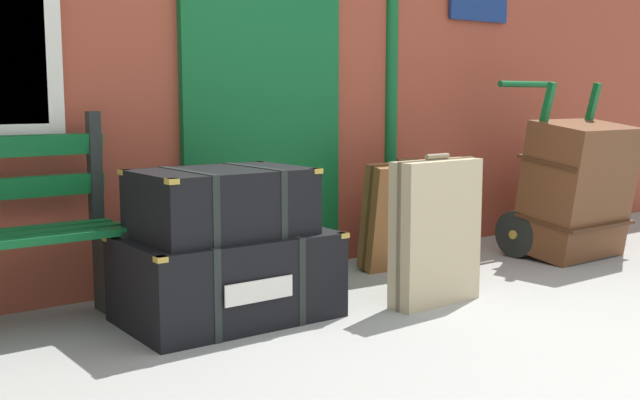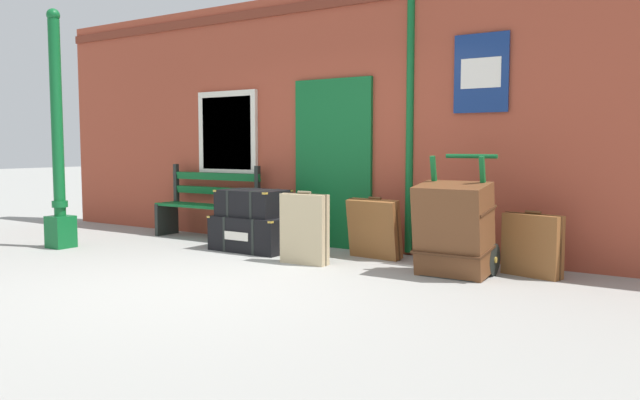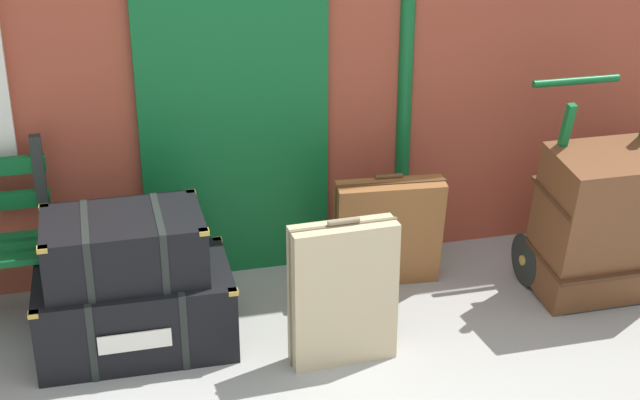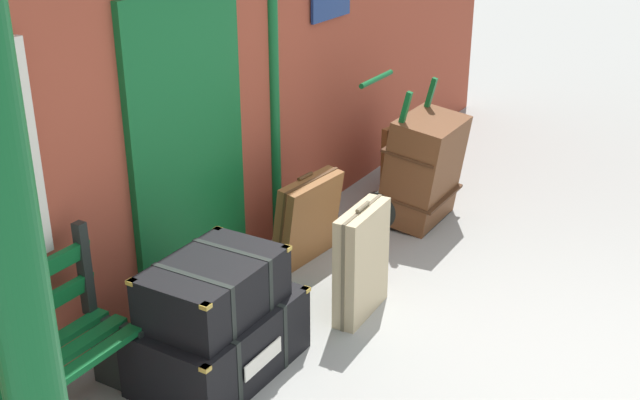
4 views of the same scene
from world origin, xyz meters
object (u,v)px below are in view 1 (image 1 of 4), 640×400
at_px(steamer_trunk_base, 227,276).
at_px(porters_trolley, 553,215).
at_px(suitcase_olive, 408,215).
at_px(suitcase_slate, 578,199).
at_px(suitcase_umber, 436,232).
at_px(steamer_trunk_middle, 222,202).
at_px(large_brown_trunk, 577,189).

height_order(steamer_trunk_base, porters_trolley, porters_trolley).
xyz_separation_m(suitcase_olive, suitcase_slate, (1.76, -0.02, -0.03)).
bearing_deg(suitcase_olive, steamer_trunk_base, -168.94).
distance_m(porters_trolley, suitcase_slate, 0.69).
relative_size(steamer_trunk_base, suitcase_umber, 1.28).
bearing_deg(steamer_trunk_middle, suitcase_slate, 4.78).
bearing_deg(steamer_trunk_base, large_brown_trunk, -3.48).
distance_m(porters_trolley, suitcase_olive, 1.15).
bearing_deg(suitcase_umber, suitcase_slate, 16.95).
distance_m(steamer_trunk_middle, large_brown_trunk, 2.64).
distance_m(suitcase_olive, suitcase_umber, 0.85).
xyz_separation_m(steamer_trunk_middle, porters_trolley, (2.63, 0.02, -0.31)).
bearing_deg(porters_trolley, steamer_trunk_middle, -179.49).
distance_m(steamer_trunk_base, porters_trolley, 2.61).
distance_m(porters_trolley, large_brown_trunk, 0.26).
relative_size(steamer_trunk_middle, suitcase_olive, 1.16).
bearing_deg(suitcase_slate, porters_trolley, -158.76).
bearing_deg(steamer_trunk_middle, large_brown_trunk, -3.32).
xyz_separation_m(large_brown_trunk, suitcase_umber, (-1.59, -0.25, -0.09)).
distance_m(steamer_trunk_base, suitcase_slate, 3.26).
bearing_deg(suitcase_slate, steamer_trunk_base, -175.28).
height_order(large_brown_trunk, suitcase_umber, large_brown_trunk).
height_order(large_brown_trunk, suitcase_slate, large_brown_trunk).
bearing_deg(suitcase_umber, large_brown_trunk, 9.08).
relative_size(porters_trolley, large_brown_trunk, 1.28).
distance_m(steamer_trunk_base, steamer_trunk_middle, 0.37).
relative_size(steamer_trunk_middle, suitcase_slate, 1.25).
height_order(porters_trolley, suitcase_umber, porters_trolley).
xyz_separation_m(steamer_trunk_middle, large_brown_trunk, (2.63, -0.15, -0.11)).
height_order(steamer_trunk_middle, suitcase_olive, steamer_trunk_middle).
relative_size(porters_trolley, suitcase_olive, 1.70).
xyz_separation_m(suitcase_olive, suitcase_umber, (-0.47, -0.70, 0.04)).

